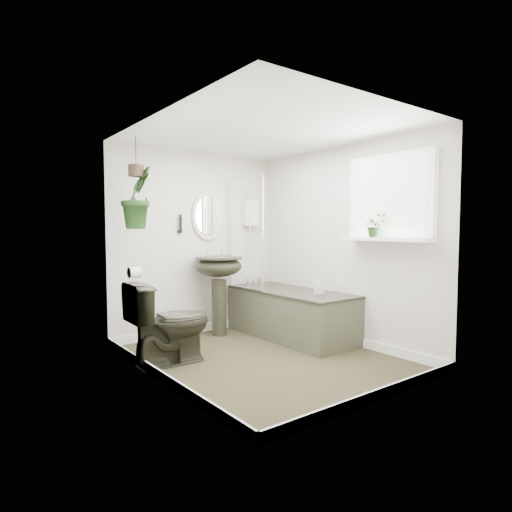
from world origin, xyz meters
TOP-DOWN VIEW (x-y plane):
  - floor at (0.00, 0.00)m, footprint 2.30×2.80m
  - ceiling at (0.00, 0.00)m, footprint 2.30×2.80m
  - wall_back at (0.00, 1.41)m, footprint 2.30×0.02m
  - wall_front at (0.00, -1.41)m, footprint 2.30×0.02m
  - wall_left at (-1.16, 0.00)m, footprint 0.02×2.80m
  - wall_right at (1.16, 0.00)m, footprint 0.02×2.80m
  - skirting at (0.00, 0.00)m, footprint 2.30×2.80m
  - bathtub at (0.80, 0.50)m, footprint 0.72×1.72m
  - bath_screen at (0.47, 0.99)m, footprint 0.04×0.72m
  - shower_box at (0.80, 1.34)m, footprint 0.20×0.10m
  - oval_mirror at (0.15, 1.37)m, footprint 0.46×0.03m
  - wall_sconce at (-0.25, 1.36)m, footprint 0.04×0.04m
  - toilet_roll_holder at (-1.10, 0.70)m, footprint 0.11×0.11m
  - window_recess at (1.09, -0.70)m, footprint 0.08×1.00m
  - window_sill at (1.02, -0.70)m, footprint 0.18×1.00m
  - window_blinds at (1.04, -0.70)m, footprint 0.01×0.86m
  - toilet at (-0.85, 0.44)m, footprint 0.82×0.48m
  - pedestal_sink at (0.15, 1.12)m, footprint 0.69×0.63m
  - sill_plant at (0.98, -0.60)m, footprint 0.27×0.25m
  - hanging_plant at (-0.96, 0.95)m, footprint 0.46×0.47m
  - soap_bottle at (0.85, 0.07)m, footprint 0.11×0.11m
  - hanging_pot at (-0.96, 0.95)m, footprint 0.16×0.16m

SIDE VIEW (x-z plane):
  - floor at x=0.00m, z-range -0.02..0.00m
  - skirting at x=0.00m, z-range 0.00..0.10m
  - bathtub at x=0.80m, z-range 0.00..0.58m
  - toilet at x=-0.85m, z-range 0.00..0.82m
  - pedestal_sink at x=0.15m, z-range 0.00..0.99m
  - soap_bottle at x=0.85m, z-range 0.58..0.78m
  - toilet_roll_holder at x=-1.10m, z-range 0.84..0.96m
  - wall_back at x=0.00m, z-range 0.00..2.30m
  - wall_front at x=0.00m, z-range 0.00..2.30m
  - wall_left at x=-1.16m, z-range 0.00..2.30m
  - wall_right at x=1.16m, z-range 0.00..2.30m
  - window_sill at x=1.02m, z-range 1.21..1.25m
  - bath_screen at x=0.47m, z-range 0.58..1.98m
  - sill_plant at x=0.98m, z-range 1.25..1.48m
  - wall_sconce at x=-0.25m, z-range 1.29..1.51m
  - oval_mirror at x=0.15m, z-range 1.19..1.81m
  - shower_box at x=0.80m, z-range 1.38..1.73m
  - window_recess at x=1.09m, z-range 1.20..2.10m
  - window_blinds at x=1.04m, z-range 1.27..2.03m
  - hanging_plant at x=-0.96m, z-range 1.33..2.00m
  - hanging_pot at x=-0.96m, z-range 1.88..2.00m
  - ceiling at x=0.00m, z-range 2.30..2.32m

